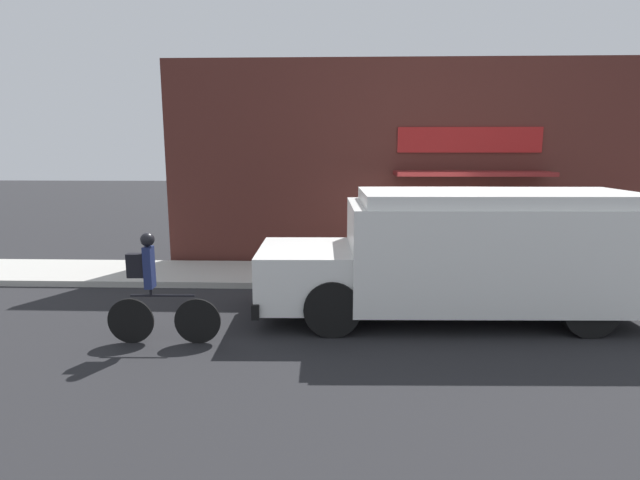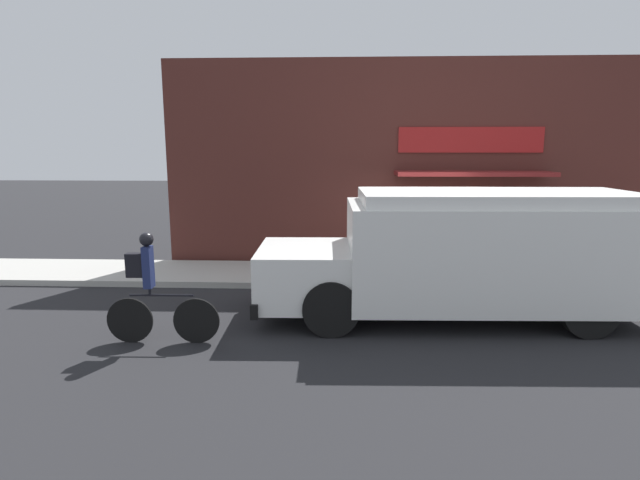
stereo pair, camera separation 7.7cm
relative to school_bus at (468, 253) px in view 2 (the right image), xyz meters
name	(u,v)px [view 2 (the right image)]	position (x,y,z in m)	size (l,w,h in m)	color
ground_plane	(420,291)	(-0.52, 1.63, -1.16)	(70.00, 70.00, 0.00)	#232326
sidewalk	(414,275)	(-0.52, 2.67, -1.10)	(28.00, 2.07, 0.13)	#ADAAA3
storefront	(412,165)	(-0.47, 3.90, 1.36)	(12.02, 1.10, 5.05)	#4C231E
school_bus	(468,253)	(0.00, 0.00, 0.00)	(6.60, 2.66, 2.22)	white
cyclist	(154,292)	(-5.01, -1.37, -0.36)	(1.72, 0.21, 1.71)	black
trash_bin	(507,250)	(1.67, 3.00, -0.56)	(0.48, 0.48, 0.94)	#2D5138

